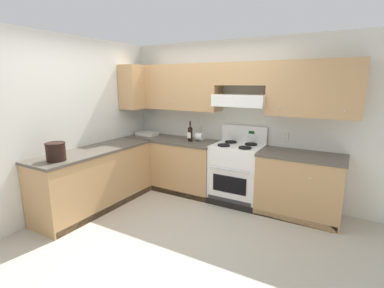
{
  "coord_description": "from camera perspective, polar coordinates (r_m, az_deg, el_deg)",
  "views": [
    {
      "loc": [
        2.04,
        -2.78,
        1.89
      ],
      "look_at": [
        0.04,
        0.7,
        1.0
      ],
      "focal_mm": 26.27,
      "sensor_mm": 36.0,
      "label": 1
    }
  ],
  "objects": [
    {
      "name": "bowl",
      "position": [
        5.34,
        -9.09,
        1.96
      ],
      "size": [
        0.4,
        0.22,
        0.06
      ],
      "color": "beige",
      "rests_on": "counter_back_run"
    },
    {
      "name": "stove",
      "position": [
        4.53,
        9.04,
        -5.82
      ],
      "size": [
        0.76,
        0.62,
        1.2
      ],
      "color": "white",
      "rests_on": "ground_plane"
    },
    {
      "name": "paper_towel_roll",
      "position": [
        4.78,
        1.5,
        1.5
      ],
      "size": [
        0.13,
        0.14,
        0.14
      ],
      "color": "white",
      "rests_on": "counter_back_run"
    },
    {
      "name": "ground_plane",
      "position": [
        3.93,
        -5.8,
        -16.29
      ],
      "size": [
        7.04,
        7.04,
        0.0
      ],
      "primitive_type": "plane",
      "color": "#B2AA99"
    },
    {
      "name": "bucket",
      "position": [
        3.95,
        -25.93,
        -1.32
      ],
      "size": [
        0.25,
        0.25,
        0.24
      ],
      "color": "black",
      "rests_on": "counter_left_run"
    },
    {
      "name": "wine_bottle",
      "position": [
        4.72,
        -0.37,
        2.21
      ],
      "size": [
        0.08,
        0.08,
        0.34
      ],
      "color": "black",
      "rests_on": "counter_back_run"
    },
    {
      "name": "wall_back",
      "position": [
        4.63,
        9.19,
        7.24
      ],
      "size": [
        4.68,
        0.57,
        2.55
      ],
      "color": "silver",
      "rests_on": "ground_plane"
    },
    {
      "name": "counter_left_run",
      "position": [
        4.53,
        -18.94,
        -6.7
      ],
      "size": [
        0.63,
        1.91,
        0.91
      ],
      "color": "tan",
      "rests_on": "ground_plane"
    },
    {
      "name": "counter_back_run",
      "position": [
        4.66,
        4.92,
        -5.55
      ],
      "size": [
        3.6,
        0.65,
        0.91
      ],
      "color": "tan",
      "rests_on": "ground_plane"
    },
    {
      "name": "wall_left",
      "position": [
        4.75,
        -20.36,
        5.04
      ],
      "size": [
        0.47,
        4.0,
        2.55
      ],
      "color": "silver",
      "rests_on": "ground_plane"
    }
  ]
}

